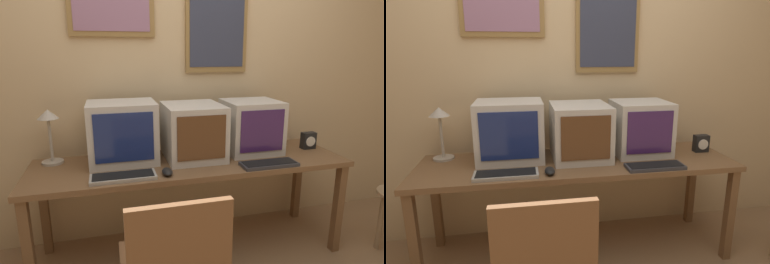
# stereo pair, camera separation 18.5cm
# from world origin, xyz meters

# --- Properties ---
(wall_back) EXTENTS (8.00, 0.08, 2.60)m
(wall_back) POSITION_xyz_m (-0.00, 1.23, 1.31)
(wall_back) COLOR #D1B284
(wall_back) RESTS_ON ground_plane
(desk) EXTENTS (2.15, 0.62, 0.71)m
(desk) POSITION_xyz_m (0.00, 0.82, 0.64)
(desk) COLOR brown
(desk) RESTS_ON ground_plane
(monitor_left) EXTENTS (0.45, 0.37, 0.41)m
(monitor_left) POSITION_xyz_m (-0.45, 0.94, 0.92)
(monitor_left) COLOR beige
(monitor_left) RESTS_ON desk
(monitor_center) EXTENTS (0.39, 0.44, 0.38)m
(monitor_center) POSITION_xyz_m (0.03, 0.90, 0.90)
(monitor_center) COLOR beige
(monitor_center) RESTS_ON desk
(monitor_right) EXTENTS (0.39, 0.37, 0.39)m
(monitor_right) POSITION_xyz_m (0.48, 0.92, 0.90)
(monitor_right) COLOR beige
(monitor_right) RESTS_ON desk
(keyboard_main) EXTENTS (0.39, 0.15, 0.03)m
(keyboard_main) POSITION_xyz_m (-0.48, 0.62, 0.72)
(keyboard_main) COLOR #A8A399
(keyboard_main) RESTS_ON desk
(keyboard_side) EXTENTS (0.38, 0.14, 0.03)m
(keyboard_side) POSITION_xyz_m (0.47, 0.60, 0.72)
(keyboard_side) COLOR #333338
(keyboard_side) RESTS_ON desk
(mouse_near_keyboard) EXTENTS (0.06, 0.12, 0.04)m
(mouse_near_keyboard) POSITION_xyz_m (-0.21, 0.61, 0.73)
(mouse_near_keyboard) COLOR black
(mouse_near_keyboard) RESTS_ON desk
(desk_clock) EXTENTS (0.11, 0.06, 0.13)m
(desk_clock) POSITION_xyz_m (0.95, 0.87, 0.77)
(desk_clock) COLOR black
(desk_clock) RESTS_ON desk
(desk_lamp) EXTENTS (0.14, 0.14, 0.37)m
(desk_lamp) POSITION_xyz_m (-0.92, 1.02, 0.97)
(desk_lamp) COLOR #B2A899
(desk_lamp) RESTS_ON desk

